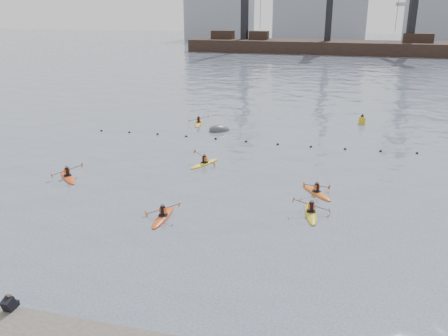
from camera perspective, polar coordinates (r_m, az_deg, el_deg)
The scene contains 12 objects.
ground at distance 23.78m, azimuth -4.52°, elevation -11.76°, with size 400.00×400.00×0.00m, color #3C4758.
float_line at distance 44.09m, azimuth 4.60°, elevation 3.08°, with size 33.24×0.73×0.24m.
barge_pier at distance 129.77m, azimuth 12.16°, elevation 14.21°, with size 72.00×19.30×29.50m.
skyline at distance 169.53m, azimuth 14.09°, elevation 17.63°, with size 141.00×28.00×22.00m.
kayaker_0 at distance 28.86m, azimuth -7.34°, elevation -5.78°, with size 2.33×3.38×1.29m.
kayaker_1 at distance 29.61m, azimuth 10.43°, elevation -5.27°, with size 2.36×3.53×1.23m.
kayaker_2 at distance 36.89m, azimuth -18.29°, elevation -0.97°, with size 2.97×2.95×1.13m.
kayaker_3 at distance 37.99m, azimuth -2.37°, elevation 0.58°, with size 2.10×3.23×1.19m.
kayaker_4 at distance 32.77m, azimuth 11.06°, elevation -2.87°, with size 2.54×2.92×1.11m.
kayaker_5 at distance 51.04m, azimuth -3.07°, elevation 5.43°, with size 2.25×3.39×1.14m.
mooring_buoy at distance 48.20m, azimuth -0.50°, elevation 4.51°, with size 2.34×1.38×1.17m, color #3F4244.
nav_buoy at distance 53.08m, azimuth 16.27°, elevation 5.54°, with size 0.70×0.70×1.28m.
Camera 1 is at (7.05, -19.16, 12.20)m, focal length 38.00 mm.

